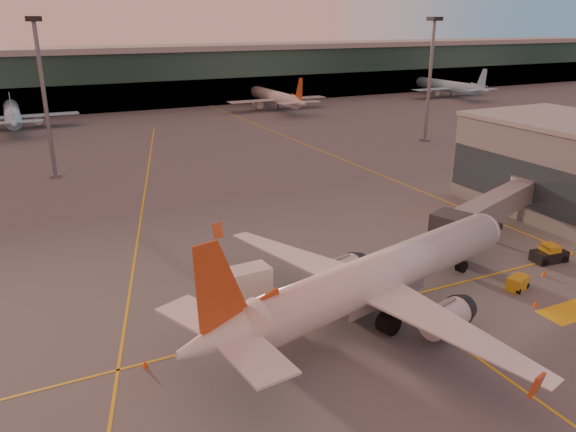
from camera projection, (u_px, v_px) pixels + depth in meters
name	position (u px, v px, depth m)	size (l,w,h in m)	color
ground	(382.00, 337.00, 46.98)	(600.00, 600.00, 0.00)	#4C4F54
taxi_markings	(162.00, 202.00, 81.59)	(100.12, 173.00, 0.01)	gold
terminal	(101.00, 78.00, 164.09)	(400.00, 20.00, 17.60)	#19382D
gate_building	(560.00, 164.00, 77.52)	(18.40, 22.40, 12.60)	slate
mast_west_near	(43.00, 87.00, 89.58)	(2.40, 2.40, 25.60)	slate
mast_east_near	(430.00, 71.00, 117.41)	(2.40, 2.40, 25.60)	slate
distant_aircraft_row	(32.00, 127.00, 138.12)	(290.00, 34.00, 13.00)	#91CFF2
main_airplane	(374.00, 279.00, 48.88)	(37.94, 34.56, 11.60)	silver
jet_bridge	(497.00, 206.00, 67.16)	(23.41, 11.21, 5.78)	slate
catering_truck	(241.00, 288.00, 50.30)	(5.51, 2.67, 4.19)	#A41727
gpu_cart	(518.00, 283.00, 55.07)	(2.68, 2.07, 1.38)	gold
pushback_tug	(549.00, 255.00, 61.47)	(3.98, 2.47, 1.94)	black
cone_nose	(544.00, 273.00, 58.10)	(0.49, 0.49, 0.62)	#ED520C
cone_tail	(145.00, 364.00, 42.83)	(0.45, 0.45, 0.57)	#ED520C
cone_wing_left	(272.00, 245.00, 65.22)	(0.50, 0.50, 0.64)	#ED520C
cone_fwd	(536.00, 304.00, 51.96)	(0.45, 0.45, 0.57)	#ED520C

